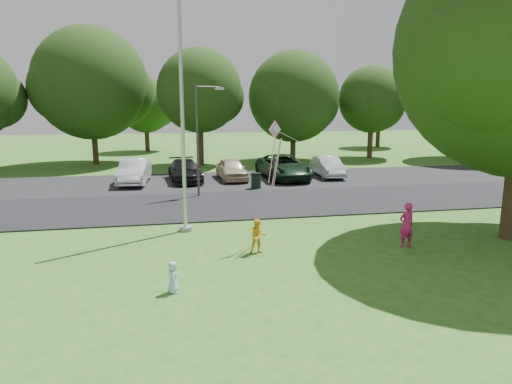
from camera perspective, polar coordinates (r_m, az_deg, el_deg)
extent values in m
plane|color=#2E651A|center=(13.47, 7.44, -9.83)|extent=(120.00, 120.00, 0.00)
cube|color=black|center=(21.83, 0.01, -1.43)|extent=(60.00, 6.00, 0.06)
cube|color=black|center=(28.12, -2.52, 1.43)|extent=(42.00, 7.00, 0.06)
cylinder|color=#B7BABF|center=(16.91, -9.28, 11.71)|extent=(0.14, 0.14, 10.00)
cylinder|color=gray|center=(17.57, -8.77, -4.55)|extent=(0.50, 0.50, 0.16)
cylinder|color=#3F3F44|center=(23.22, -7.33, 6.26)|extent=(0.11, 0.11, 5.67)
cylinder|color=#3F3F44|center=(23.46, -6.02, 12.93)|extent=(1.25, 0.60, 0.08)
cube|color=silver|center=(23.78, -4.59, 12.77)|extent=(0.47, 0.36, 0.13)
cylinder|color=black|center=(25.37, 0.01, 1.30)|extent=(0.54, 0.54, 0.88)
cylinder|color=black|center=(25.30, 0.01, 2.33)|extent=(0.58, 0.58, 0.05)
sphere|color=black|center=(16.26, 28.69, 14.61)|extent=(5.24, 5.24, 5.24)
sphere|color=black|center=(15.99, 26.89, 14.78)|extent=(4.54, 4.54, 4.54)
cylinder|color=#332316|center=(37.69, -19.49, 5.71)|extent=(0.44, 0.44, 3.19)
sphere|color=black|center=(37.57, -19.96, 12.66)|extent=(8.50, 8.50, 8.50)
sphere|color=black|center=(38.17, -16.80, 11.86)|extent=(5.53, 5.53, 5.53)
sphere|color=black|center=(36.81, -22.83, 11.83)|extent=(5.10, 5.10, 5.10)
cylinder|color=#332316|center=(35.04, -6.92, 6.09)|extent=(0.44, 0.44, 3.43)
sphere|color=black|center=(34.91, -7.08, 12.48)|extent=(6.27, 6.27, 6.27)
sphere|color=black|center=(35.65, -4.82, 11.75)|extent=(4.07, 4.07, 4.07)
sphere|color=black|center=(34.05, -9.12, 11.93)|extent=(3.76, 3.76, 3.76)
cylinder|color=#332316|center=(37.62, 4.64, 5.89)|extent=(0.44, 0.44, 2.66)
sphere|color=black|center=(37.46, 4.74, 11.80)|extent=(7.27, 7.27, 7.27)
sphere|color=black|center=(38.62, 6.81, 10.93)|extent=(4.72, 4.72, 4.72)
sphere|color=black|center=(36.21, 2.86, 11.27)|extent=(4.36, 4.36, 4.36)
cylinder|color=#332316|center=(40.74, 14.08, 6.26)|extent=(0.44, 0.44, 3.02)
sphere|color=black|center=(40.61, 14.32, 11.17)|extent=(5.67, 5.67, 5.67)
sphere|color=black|center=(41.67, 15.57, 10.52)|extent=(3.68, 3.68, 3.68)
sphere|color=black|center=(39.49, 13.23, 10.82)|extent=(3.40, 3.40, 3.40)
cylinder|color=#332316|center=(43.03, 26.35, 5.95)|extent=(0.44, 0.44, 3.42)
sphere|color=black|center=(42.95, 26.92, 12.30)|extent=(8.77, 8.77, 8.77)
sphere|color=black|center=(44.83, 28.19, 11.25)|extent=(5.70, 5.70, 5.70)
sphere|color=black|center=(41.00, 25.83, 11.89)|extent=(5.26, 5.26, 5.26)
cylinder|color=#332316|center=(46.08, -13.45, 6.57)|extent=(0.44, 0.44, 2.60)
sphere|color=black|center=(45.95, -13.63, 10.45)|extent=(5.20, 5.20, 5.20)
sphere|color=black|center=(46.44, -12.12, 10.04)|extent=(3.38, 3.38, 3.38)
sphere|color=black|center=(45.36, -14.99, 10.05)|extent=(3.12, 3.12, 3.12)
cylinder|color=#332316|center=(50.60, 15.00, 6.89)|extent=(0.44, 0.44, 2.60)
sphere|color=black|center=(50.48, 15.18, 10.42)|extent=(5.20, 5.20, 5.20)
sphere|color=black|center=(51.47, 16.09, 9.95)|extent=(3.38, 3.38, 3.38)
sphere|color=black|center=(49.45, 14.40, 10.15)|extent=(3.12, 3.12, 3.12)
imported|color=silver|center=(27.83, -14.97, 2.52)|extent=(1.86, 4.49, 1.45)
imported|color=black|center=(27.99, -8.87, 2.66)|extent=(2.13, 4.56, 1.29)
imported|color=#C6B793|center=(28.26, -3.07, 2.88)|extent=(1.80, 3.92, 1.30)
imported|color=black|center=(28.64, 3.42, 3.17)|extent=(2.83, 5.50, 1.48)
imported|color=#B2B7BF|center=(29.75, 8.96, 3.17)|extent=(1.52, 3.97, 1.29)
imported|color=#D11B6C|center=(16.09, 18.29, -3.94)|extent=(0.60, 0.44, 1.53)
imported|color=yellow|center=(14.71, 0.25, -5.56)|extent=(0.57, 0.45, 1.14)
imported|color=#9ECCF3|center=(12.03, -10.35, -10.43)|extent=(0.29, 0.42, 0.84)
cube|color=pink|center=(15.11, 2.38, 7.79)|extent=(0.49, 0.36, 0.57)
cube|color=#8CC6E5|center=(15.09, 2.59, 7.86)|extent=(0.24, 0.18, 0.27)
cylinder|color=white|center=(15.30, 10.68, 3.55)|extent=(4.28, 1.18, 2.19)
cylinder|color=pink|center=(15.18, 1.98, 3.94)|extent=(0.19, 0.24, 1.52)
cylinder|color=pink|center=(15.29, 2.67, 3.53)|extent=(0.21, 0.40, 1.74)
cylinder|color=pink|center=(15.16, 2.41, 3.01)|extent=(0.23, 0.59, 1.94)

